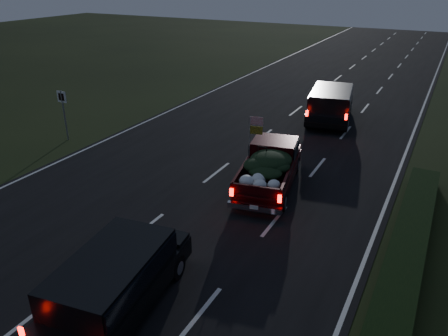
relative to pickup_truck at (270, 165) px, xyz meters
The scene contains 7 objects.
ground 5.50m from the pickup_truck, 116.65° to the right, with size 120.00×120.00×0.00m, color black.
road_asphalt 5.50m from the pickup_truck, 116.65° to the right, with size 14.00×120.00×0.02m, color black.
hedge_row 5.71m from the pickup_truck, 18.94° to the right, with size 1.00×10.00×0.60m, color black.
route_sign 10.96m from the pickup_truck, behind, with size 0.55×0.08×2.50m.
pickup_truck is the anchor object (origin of this frame).
lead_suv 9.17m from the pickup_truck, 90.81° to the left, with size 3.02×5.49×1.49m.
rear_suv 8.12m from the pickup_truck, 95.15° to the right, with size 2.56×4.80×1.31m.
Camera 1 is at (8.00, -9.54, 7.74)m, focal length 35.00 mm.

